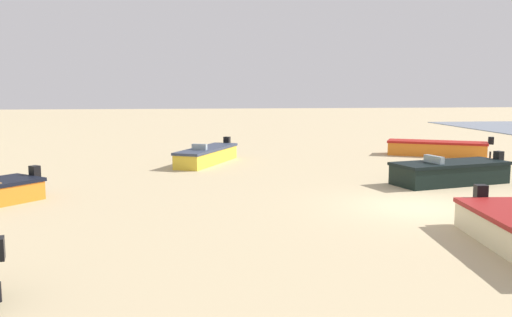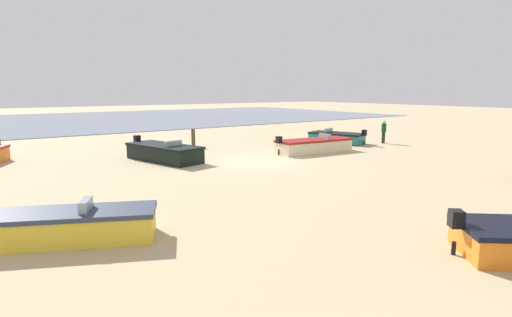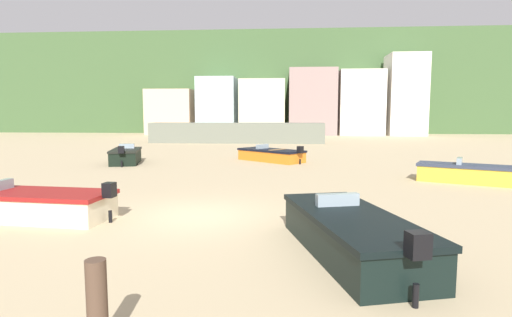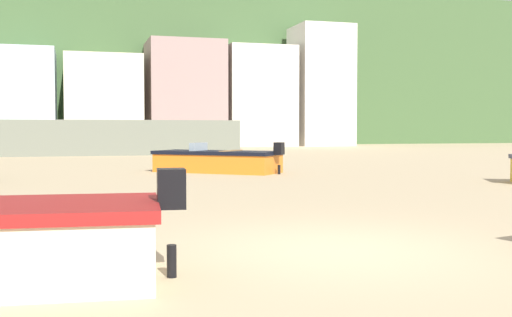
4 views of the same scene
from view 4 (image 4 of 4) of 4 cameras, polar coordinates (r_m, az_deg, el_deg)
The scene contains 9 objects.
ground_plane at distance 7.91m, azimuth 7.33°, elevation -8.30°, with size 160.00×160.00×0.00m, color tan.
headland_hill at distance 73.43m, azimuth -13.78°, elevation 7.37°, with size 90.00×32.00×15.17m, color #3D5932.
harbor_pier at distance 37.12m, azimuth -15.15°, elevation 1.84°, with size 17.53×2.40×2.02m, color slate.
townhouse_centre_left at distance 54.34m, azimuth -20.54°, elevation 5.13°, with size 5.27×6.03×7.95m, color #ABC5CB.
townhouse_centre at distance 54.51m, azimuth -13.77°, elevation 5.04°, with size 6.22×6.61×7.60m, color beige.
townhouse_centre_right at distance 54.82m, azimuth -6.51°, elevation 5.84°, with size 6.41×5.69×9.04m, color gray.
townhouse_right at distance 56.63m, azimuth -0.02°, elevation 5.61°, with size 5.96×6.43×8.76m, color silver.
townhouse_far_right at distance 57.98m, azimuth 5.90°, elevation 6.57°, with size 4.91×5.03×10.87m, color silver.
boat_orange_5 at distance 21.79m, azimuth -3.52°, elevation -0.25°, with size 4.44×4.12×1.07m.
Camera 4 is at (-3.10, -7.12, 1.51)m, focal length 43.93 mm.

